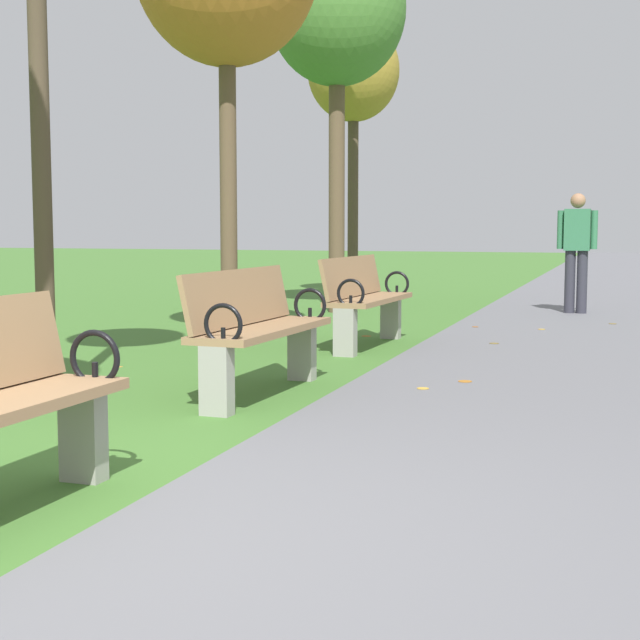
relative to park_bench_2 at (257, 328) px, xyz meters
name	(u,v)px	position (x,y,z in m)	size (l,w,h in m)	color
ground_plane	(79,538)	(0.50, -3.10, -0.49)	(80.00, 80.00, 0.00)	#42722D
paved_walkway	(603,282)	(1.96, 14.90, -0.48)	(2.91, 44.00, 0.02)	slate
park_bench_2	(257,328)	(0.00, 0.00, 0.00)	(0.54, 1.62, 0.90)	#93704C
park_bench_3	(365,298)	(0.00, 2.88, 0.00)	(0.54, 1.62, 0.90)	#93704C
tree_4	(337,13)	(-1.38, 6.40, 3.59)	(1.88, 1.88, 5.17)	brown
tree_5	(353,74)	(-1.87, 8.91, 3.18)	(1.50, 1.50, 4.54)	#4C3D2D
pedestrian_walking	(577,246)	(1.81, 7.08, 0.44)	(0.53, 0.22, 1.62)	#2D2D38
scattered_leaves	(421,377)	(0.97, 1.05, -0.47)	(4.85, 10.92, 0.02)	brown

